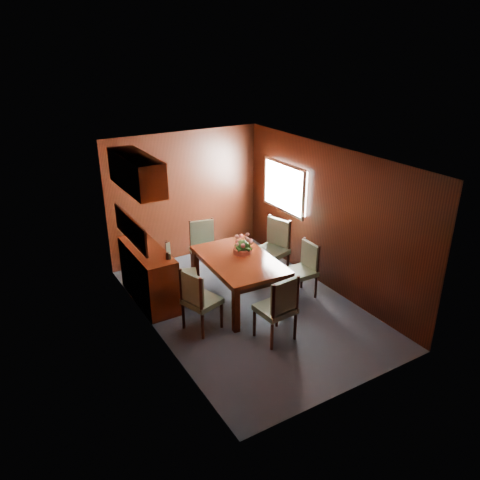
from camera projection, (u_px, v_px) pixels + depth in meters
ground at (248, 306)px, 7.39m from camera, size 4.50×4.50×0.00m
room_shell at (232, 204)px, 6.96m from camera, size 3.06×4.52×2.41m
sideboard at (149, 275)px, 7.42m from camera, size 0.48×1.40×0.90m
dining_table at (239, 265)px, 7.31m from camera, size 1.10×1.66×0.75m
chair_left_near at (198, 298)px, 6.59m from camera, size 0.56×0.57×0.97m
chair_left_far at (177, 273)px, 7.24m from camera, size 0.60×0.61×1.01m
chair_right_near at (304, 266)px, 7.55m from camera, size 0.43×0.45×0.92m
chair_right_far at (274, 245)px, 8.14m from camera, size 0.61×0.62×1.06m
chair_head at (279, 306)px, 6.36m from camera, size 0.51×0.49×1.01m
chair_foot at (204, 245)px, 8.25m from camera, size 0.54×0.53×0.99m
flower_centerpiece at (243, 245)px, 7.38m from camera, size 0.31×0.31×0.31m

